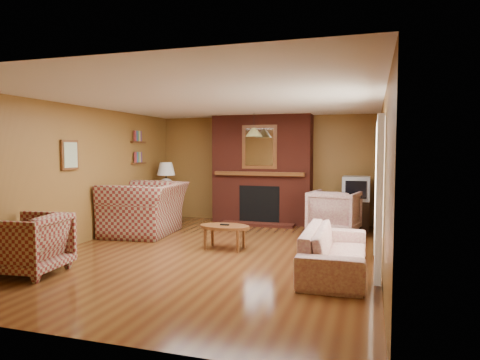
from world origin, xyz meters
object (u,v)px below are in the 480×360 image
(coffee_table, at_px, (225,228))
(fireplace, at_px, (262,170))
(floral_armchair, at_px, (335,212))
(plaid_armchair, at_px, (28,244))
(table_lamp, at_px, (166,176))
(plaid_loveseat, at_px, (145,208))
(tv_stand, at_px, (356,215))
(floral_sofa, at_px, (335,250))
(side_table, at_px, (166,207))
(crt_tv, at_px, (356,188))

(coffee_table, bearing_deg, fireplace, 91.06)
(coffee_table, bearing_deg, floral_armchair, 50.17)
(plaid_armchair, height_order, floral_armchair, floral_armchair)
(fireplace, height_order, plaid_armchair, fireplace)
(plaid_armchair, relative_size, table_lamp, 1.29)
(plaid_loveseat, relative_size, tv_stand, 2.58)
(plaid_loveseat, bearing_deg, floral_armchair, 102.84)
(floral_sofa, distance_m, floral_armchair, 2.76)
(fireplace, bearing_deg, side_table, -165.71)
(plaid_armchair, distance_m, coffee_table, 2.91)
(floral_sofa, height_order, side_table, side_table)
(floral_armchair, distance_m, table_lamp, 3.82)
(coffee_table, distance_m, tv_stand, 3.19)
(side_table, bearing_deg, tv_stand, 4.82)
(crt_tv, bearing_deg, coffee_table, -128.90)
(floral_armchair, distance_m, tv_stand, 0.68)
(tv_stand, bearing_deg, coffee_table, -129.11)
(fireplace, bearing_deg, plaid_loveseat, -133.90)
(plaid_loveseat, xyz_separation_m, tv_stand, (3.90, 1.74, -0.20))
(floral_armchair, distance_m, side_table, 3.77)
(floral_sofa, relative_size, table_lamp, 2.97)
(floral_sofa, relative_size, tv_stand, 3.40)
(floral_armchair, relative_size, tv_stand, 1.56)
(tv_stand, bearing_deg, plaid_loveseat, -156.26)
(plaid_loveseat, bearing_deg, floral_sofa, 61.58)
(floral_sofa, bearing_deg, crt_tv, -3.49)
(fireplace, height_order, side_table, fireplace)
(floral_sofa, xyz_separation_m, floral_armchair, (-0.24, 2.75, 0.13))
(plaid_loveseat, relative_size, coffee_table, 1.83)
(coffee_table, xyz_separation_m, side_table, (-2.15, 2.14, -0.01))
(tv_stand, bearing_deg, floral_armchair, -125.37)
(fireplace, height_order, plaid_loveseat, fireplace)
(coffee_table, bearing_deg, floral_sofa, -23.66)
(fireplace, xyz_separation_m, side_table, (-2.10, -0.53, -0.85))
(table_lamp, bearing_deg, tv_stand, 4.82)
(coffee_table, relative_size, table_lamp, 1.23)
(plaid_loveseat, bearing_deg, tv_stand, 108.17)
(plaid_armchair, height_order, crt_tv, crt_tv)
(fireplace, xyz_separation_m, floral_armchair, (1.66, -0.73, -0.76))
(table_lamp, relative_size, tv_stand, 1.15)
(fireplace, height_order, tv_stand, fireplace)
(fireplace, bearing_deg, floral_sofa, -61.37)
(plaid_armchair, distance_m, side_table, 4.25)
(side_table, bearing_deg, plaid_loveseat, -79.79)
(floral_armchair, xyz_separation_m, table_lamp, (-3.76, 0.20, 0.63))
(fireplace, relative_size, tv_stand, 4.03)
(plaid_armchair, xyz_separation_m, crt_tv, (4.00, 4.59, 0.44))
(plaid_loveseat, xyz_separation_m, floral_sofa, (3.75, -1.56, -0.20))
(coffee_table, relative_size, crt_tv, 1.53)
(fireplace, xyz_separation_m, floral_sofa, (1.90, -3.48, -0.89))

